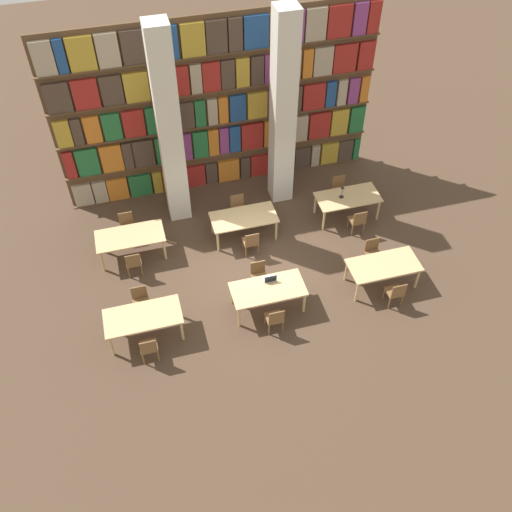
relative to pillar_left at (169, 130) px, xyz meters
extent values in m
plane|color=#4C3828|center=(1.61, -2.87, -3.00)|extent=(40.00, 40.00, 0.00)
cube|color=brown|center=(1.61, 1.19, -0.25)|extent=(9.52, 0.06, 5.50)
cube|color=brown|center=(1.61, 1.19, -2.98)|extent=(9.52, 0.35, 0.03)
cube|color=tan|center=(-2.77, 1.15, -2.58)|extent=(0.56, 0.20, 0.79)
cube|color=tan|center=(-2.25, 1.15, -2.58)|extent=(0.41, 0.20, 0.79)
cube|color=orange|center=(-1.71, 1.15, -2.58)|extent=(0.62, 0.20, 0.79)
cube|color=#236B38|center=(-1.01, 1.15, -2.58)|extent=(0.68, 0.20, 0.79)
cube|color=#B7932D|center=(-0.47, 1.15, -2.58)|extent=(0.28, 0.20, 0.79)
cube|color=orange|center=(0.03, 1.15, -2.58)|extent=(0.67, 0.20, 0.79)
cube|color=maroon|center=(0.73, 1.15, -2.58)|extent=(0.63, 0.20, 0.79)
cube|color=#47382D|center=(1.25, 1.15, -2.58)|extent=(0.35, 0.20, 0.79)
cube|color=orange|center=(1.82, 1.15, -2.58)|extent=(0.67, 0.20, 0.79)
cube|color=#47382D|center=(2.37, 1.15, -2.58)|extent=(0.30, 0.20, 0.79)
cube|color=maroon|center=(2.86, 1.15, -2.58)|extent=(0.60, 0.20, 0.79)
cube|color=tan|center=(3.35, 1.15, -2.58)|extent=(0.32, 0.20, 0.79)
cube|color=#84387A|center=(3.79, 1.15, -2.58)|extent=(0.48, 0.20, 0.79)
cube|color=#47382D|center=(4.32, 1.15, -2.58)|extent=(0.52, 0.20, 0.79)
cube|color=tan|center=(4.76, 1.15, -2.58)|extent=(0.28, 0.20, 0.79)
cube|color=#B7932D|center=(5.26, 1.15, -2.58)|extent=(0.58, 0.20, 0.79)
cube|color=#47382D|center=(5.82, 1.15, -2.58)|extent=(0.50, 0.20, 0.79)
cube|color=#236B38|center=(6.22, 1.15, -2.58)|extent=(0.19, 0.20, 0.79)
cube|color=brown|center=(1.61, 1.19, -1.89)|extent=(9.52, 0.35, 0.03)
cube|color=maroon|center=(-2.91, 1.15, -1.41)|extent=(0.29, 0.20, 0.92)
cube|color=#236B38|center=(-2.39, 1.15, -1.41)|extent=(0.63, 0.20, 0.92)
cube|color=orange|center=(-1.69, 1.15, -1.41)|extent=(0.63, 0.20, 0.92)
cube|color=#47382D|center=(-1.22, 1.15, -1.41)|extent=(0.28, 0.20, 0.92)
cube|color=#47382D|center=(-0.74, 1.15, -1.41)|extent=(0.61, 0.20, 0.92)
cube|color=#236B38|center=(-0.03, 1.15, -1.41)|extent=(0.70, 0.20, 0.92)
cube|color=#84387A|center=(0.53, 1.15, -1.41)|extent=(0.34, 0.20, 0.92)
cube|color=#236B38|center=(0.98, 1.15, -1.41)|extent=(0.45, 0.20, 0.92)
cube|color=orange|center=(1.39, 1.15, -1.41)|extent=(0.31, 0.20, 0.92)
cube|color=#84387A|center=(1.72, 1.15, -1.41)|extent=(0.28, 0.20, 0.92)
cube|color=navy|center=(2.06, 1.15, -1.41)|extent=(0.33, 0.20, 0.92)
cube|color=maroon|center=(2.60, 1.15, -1.41)|extent=(0.67, 0.20, 0.92)
cube|color=orange|center=(3.22, 1.15, -1.41)|extent=(0.46, 0.20, 0.92)
cube|color=#84387A|center=(3.69, 1.15, -1.41)|extent=(0.43, 0.20, 0.92)
cube|color=tan|center=(4.17, 1.15, -1.41)|extent=(0.47, 0.20, 0.92)
cube|color=maroon|center=(4.81, 1.15, -1.41)|extent=(0.68, 0.20, 0.92)
cube|color=#B7932D|center=(5.49, 1.15, -1.41)|extent=(0.56, 0.20, 0.92)
cube|color=#236B38|center=(6.08, 1.15, -1.41)|extent=(0.47, 0.20, 0.92)
cube|color=brown|center=(1.61, 1.19, -0.78)|extent=(9.52, 0.35, 0.03)
cube|color=#B7932D|center=(-2.84, 1.15, -0.34)|extent=(0.43, 0.20, 0.85)
cube|color=#47382D|center=(-2.46, 1.15, -0.34)|extent=(0.27, 0.20, 0.85)
cube|color=orange|center=(-2.03, 1.15, -0.34)|extent=(0.45, 0.20, 0.85)
cube|color=#236B38|center=(-1.49, 1.15, -0.34)|extent=(0.50, 0.20, 0.85)
cube|color=maroon|center=(-0.88, 1.15, -0.34)|extent=(0.60, 0.20, 0.85)
cube|color=#236B38|center=(-0.18, 1.15, -0.34)|extent=(0.68, 0.20, 0.85)
cube|color=#47382D|center=(0.54, 1.15, -0.34)|extent=(0.65, 0.20, 0.85)
cube|color=#236B38|center=(1.05, 1.15, -0.34)|extent=(0.30, 0.20, 0.85)
cube|color=tan|center=(1.41, 1.15, -0.34)|extent=(0.29, 0.20, 0.85)
cube|color=orange|center=(1.74, 1.15, -0.34)|extent=(0.28, 0.20, 0.85)
cube|color=navy|center=(2.17, 1.15, -0.34)|extent=(0.48, 0.20, 0.85)
cube|color=#B7932D|center=(2.77, 1.15, -0.34)|extent=(0.60, 0.20, 0.85)
cube|color=#84387A|center=(3.30, 1.15, -0.34)|extent=(0.41, 0.20, 0.85)
cube|color=#47382D|center=(3.84, 1.15, -0.34)|extent=(0.62, 0.20, 0.85)
cube|color=maroon|center=(4.55, 1.15, -0.34)|extent=(0.69, 0.20, 0.85)
cube|color=navy|center=(5.08, 1.15, -0.34)|extent=(0.31, 0.20, 0.85)
cube|color=tan|center=(5.45, 1.15, -0.34)|extent=(0.29, 0.20, 0.85)
cube|color=#84387A|center=(5.83, 1.15, -0.34)|extent=(0.33, 0.20, 0.85)
cube|color=orange|center=(6.18, 1.15, -0.34)|extent=(0.26, 0.20, 0.85)
cube|color=brown|center=(1.61, 1.19, 0.32)|extent=(9.52, 0.35, 0.03)
cube|color=#47382D|center=(-2.71, 1.15, 0.77)|extent=(0.68, 0.20, 0.87)
cube|color=maroon|center=(-1.98, 1.15, 0.77)|extent=(0.68, 0.20, 0.87)
cube|color=#47382D|center=(-1.29, 1.15, 0.77)|extent=(0.58, 0.20, 0.87)
cube|color=#B7932D|center=(-0.63, 1.15, 0.77)|extent=(0.67, 0.20, 0.87)
cube|color=#84387A|center=(0.02, 1.15, 0.77)|extent=(0.51, 0.20, 0.87)
cube|color=maroon|center=(0.55, 1.15, 0.77)|extent=(0.51, 0.20, 0.87)
cube|color=tan|center=(1.01, 1.15, 0.77)|extent=(0.31, 0.20, 0.87)
cube|color=maroon|center=(1.44, 1.15, 0.77)|extent=(0.51, 0.20, 0.87)
cube|color=#47382D|center=(1.91, 1.15, 0.77)|extent=(0.39, 0.20, 0.87)
cube|color=#B7932D|center=(2.34, 1.15, 0.77)|extent=(0.38, 0.20, 0.87)
cube|color=#47382D|center=(2.77, 1.15, 0.77)|extent=(0.37, 0.20, 0.87)
cube|color=#84387A|center=(3.25, 1.15, 0.77)|extent=(0.53, 0.20, 0.87)
cube|color=tan|center=(3.81, 1.15, 0.77)|extent=(0.49, 0.20, 0.87)
cube|color=orange|center=(4.27, 1.15, 0.77)|extent=(0.29, 0.20, 0.87)
cube|color=tan|center=(4.74, 1.15, 0.77)|extent=(0.57, 0.20, 0.87)
cube|color=maroon|center=(5.41, 1.15, 0.77)|extent=(0.70, 0.20, 0.87)
cube|color=maroon|center=(6.07, 1.15, 0.77)|extent=(0.49, 0.20, 0.87)
cube|color=brown|center=(1.61, 1.19, 1.42)|extent=(9.52, 0.35, 0.03)
cube|color=tan|center=(-2.78, 1.15, 1.89)|extent=(0.53, 0.20, 0.92)
cube|color=navy|center=(-2.36, 1.15, 1.89)|extent=(0.25, 0.20, 0.92)
cube|color=#B7932D|center=(-1.85, 1.15, 1.89)|extent=(0.67, 0.20, 0.92)
cube|color=tan|center=(-1.19, 1.15, 1.89)|extent=(0.57, 0.20, 0.92)
cube|color=#47382D|center=(-0.53, 1.15, 1.89)|extent=(0.62, 0.20, 0.92)
cube|color=#47382D|center=(-0.02, 1.15, 1.89)|extent=(0.28, 0.20, 0.92)
cube|color=navy|center=(0.40, 1.15, 1.89)|extent=(0.44, 0.20, 0.92)
cube|color=#B7932D|center=(1.02, 1.15, 1.89)|extent=(0.64, 0.20, 0.92)
cube|color=#47382D|center=(1.65, 1.15, 1.89)|extent=(0.56, 0.20, 0.92)
cube|color=#47382D|center=(2.16, 1.15, 1.89)|extent=(0.38, 0.20, 0.92)
cube|color=navy|center=(2.74, 1.15, 1.89)|extent=(0.69, 0.20, 0.92)
cube|color=orange|center=(3.42, 1.15, 1.89)|extent=(0.62, 0.20, 0.92)
cube|color=#84387A|center=(3.92, 1.15, 1.89)|extent=(0.33, 0.20, 0.92)
cube|color=tan|center=(4.43, 1.15, 1.89)|extent=(0.60, 0.20, 0.92)
cube|color=maroon|center=(5.11, 1.15, 1.89)|extent=(0.69, 0.20, 0.92)
cube|color=#84387A|center=(5.72, 1.15, 1.89)|extent=(0.40, 0.20, 0.92)
cube|color=maroon|center=(6.14, 1.15, 1.89)|extent=(0.36, 0.20, 0.92)
cube|color=silver|center=(0.00, 0.00, 0.00)|extent=(0.63, 0.63, 6.00)
cube|color=silver|center=(3.21, 0.00, 0.00)|extent=(0.63, 0.63, 6.00)
cube|color=tan|center=(-1.61, -4.29, -2.26)|extent=(1.89, 0.93, 0.04)
cylinder|color=tan|center=(-2.48, -4.67, -2.64)|extent=(0.07, 0.07, 0.72)
cylinder|color=tan|center=(-0.74, -4.67, -2.64)|extent=(0.07, 0.07, 0.72)
cylinder|color=tan|center=(-2.48, -3.91, -2.64)|extent=(0.07, 0.07, 0.72)
cylinder|color=tan|center=(-0.74, -3.91, -2.64)|extent=(0.07, 0.07, 0.72)
cylinder|color=brown|center=(-1.78, -4.80, -2.80)|extent=(0.04, 0.04, 0.41)
cylinder|color=brown|center=(-1.42, -4.80, -2.80)|extent=(0.04, 0.04, 0.41)
cylinder|color=brown|center=(-1.78, -5.14, -2.80)|extent=(0.04, 0.04, 0.41)
cylinder|color=brown|center=(-1.42, -5.14, -2.80)|extent=(0.04, 0.04, 0.41)
cube|color=brown|center=(-1.60, -4.97, -2.57)|extent=(0.42, 0.40, 0.04)
cube|color=brown|center=(-1.60, -5.16, -2.34)|extent=(0.40, 0.03, 0.42)
cylinder|color=brown|center=(-1.42, -3.78, -2.80)|extent=(0.04, 0.04, 0.41)
cylinder|color=brown|center=(-1.78, -3.78, -2.80)|extent=(0.04, 0.04, 0.41)
cylinder|color=brown|center=(-1.42, -3.44, -2.80)|extent=(0.04, 0.04, 0.41)
cylinder|color=brown|center=(-1.78, -3.44, -2.80)|extent=(0.04, 0.04, 0.41)
cube|color=brown|center=(-1.60, -3.61, -2.57)|extent=(0.42, 0.40, 0.04)
cube|color=brown|center=(-1.60, -3.42, -2.34)|extent=(0.40, 0.03, 0.42)
cube|color=tan|center=(1.58, -4.26, -2.26)|extent=(1.89, 0.93, 0.04)
cylinder|color=tan|center=(0.72, -4.64, -2.64)|extent=(0.07, 0.07, 0.72)
cylinder|color=tan|center=(2.45, -4.64, -2.64)|extent=(0.07, 0.07, 0.72)
cylinder|color=tan|center=(0.72, -3.87, -2.64)|extent=(0.07, 0.07, 0.72)
cylinder|color=tan|center=(2.45, -3.87, -2.64)|extent=(0.07, 0.07, 0.72)
cylinder|color=brown|center=(1.37, -4.77, -2.80)|extent=(0.04, 0.04, 0.41)
cylinder|color=brown|center=(1.73, -4.77, -2.80)|extent=(0.04, 0.04, 0.41)
cylinder|color=brown|center=(1.37, -5.11, -2.80)|extent=(0.04, 0.04, 0.41)
cylinder|color=brown|center=(1.73, -5.11, -2.80)|extent=(0.04, 0.04, 0.41)
cube|color=brown|center=(1.55, -4.94, -2.57)|extent=(0.42, 0.40, 0.04)
cube|color=brown|center=(1.55, -5.12, -2.34)|extent=(0.40, 0.03, 0.42)
cylinder|color=brown|center=(1.73, -3.74, -2.80)|extent=(0.04, 0.04, 0.41)
cylinder|color=brown|center=(1.37, -3.74, -2.80)|extent=(0.04, 0.04, 0.41)
cylinder|color=brown|center=(1.73, -3.40, -2.80)|extent=(0.04, 0.04, 0.41)
cylinder|color=brown|center=(1.37, -3.40, -2.80)|extent=(0.04, 0.04, 0.41)
cube|color=brown|center=(1.55, -3.57, -2.57)|extent=(0.42, 0.40, 0.04)
cube|color=brown|center=(1.55, -3.39, -2.34)|extent=(0.40, 0.03, 0.42)
cube|color=silver|center=(1.71, -3.95, -2.23)|extent=(0.32, 0.22, 0.01)
cube|color=black|center=(1.71, -4.06, -2.12)|extent=(0.32, 0.01, 0.20)
cube|color=tan|center=(4.77, -4.27, -2.26)|extent=(1.89, 0.93, 0.04)
cylinder|color=tan|center=(3.91, -4.65, -2.64)|extent=(0.07, 0.07, 0.72)
cylinder|color=tan|center=(5.64, -4.65, -2.64)|extent=(0.07, 0.07, 0.72)
cylinder|color=tan|center=(3.91, -3.89, -2.64)|extent=(0.07, 0.07, 0.72)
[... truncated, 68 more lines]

